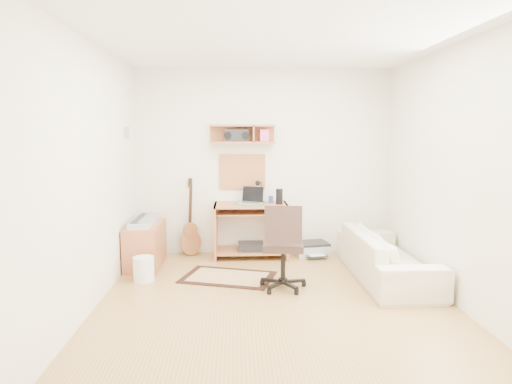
{
  "coord_description": "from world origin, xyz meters",
  "views": [
    {
      "loc": [
        -0.4,
        -4.49,
        1.72
      ],
      "look_at": [
        -0.15,
        1.05,
        1.0
      ],
      "focal_mm": 32.22,
      "sensor_mm": 36.0,
      "label": 1
    }
  ],
  "objects_px": {
    "desk": "(251,230)",
    "sofa": "(387,248)",
    "cabinet": "(145,244)",
    "printer": "(311,249)",
    "task_chair": "(283,246)"
  },
  "relations": [
    {
      "from": "cabinet",
      "to": "sofa",
      "type": "xyz_separation_m",
      "value": [
        2.96,
        -0.68,
        0.1
      ]
    },
    {
      "from": "task_chair",
      "to": "cabinet",
      "type": "relative_size",
      "value": 1.08
    },
    {
      "from": "task_chair",
      "to": "cabinet",
      "type": "distance_m",
      "value": 1.98
    },
    {
      "from": "desk",
      "to": "sofa",
      "type": "bearing_deg",
      "value": -32.73
    },
    {
      "from": "desk",
      "to": "printer",
      "type": "relative_size",
      "value": 2.13
    },
    {
      "from": "task_chair",
      "to": "sofa",
      "type": "distance_m",
      "value": 1.3
    },
    {
      "from": "cabinet",
      "to": "printer",
      "type": "relative_size",
      "value": 1.92
    },
    {
      "from": "printer",
      "to": "sofa",
      "type": "xyz_separation_m",
      "value": [
        0.72,
        -1.06,
        0.29
      ]
    },
    {
      "from": "cabinet",
      "to": "printer",
      "type": "height_order",
      "value": "cabinet"
    },
    {
      "from": "cabinet",
      "to": "desk",
      "type": "bearing_deg",
      "value": 13.33
    },
    {
      "from": "desk",
      "to": "printer",
      "type": "height_order",
      "value": "desk"
    },
    {
      "from": "printer",
      "to": "task_chair",
      "type": "bearing_deg",
      "value": -121.95
    },
    {
      "from": "desk",
      "to": "sofa",
      "type": "distance_m",
      "value": 1.87
    },
    {
      "from": "sofa",
      "to": "printer",
      "type": "bearing_deg",
      "value": 34.11
    },
    {
      "from": "task_chair",
      "to": "printer",
      "type": "height_order",
      "value": "task_chair"
    }
  ]
}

